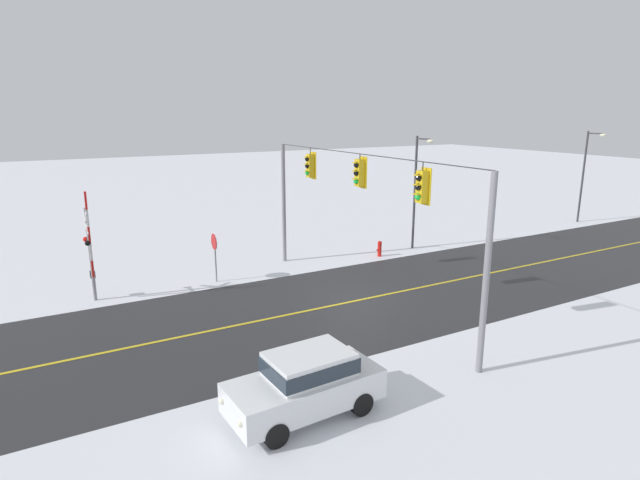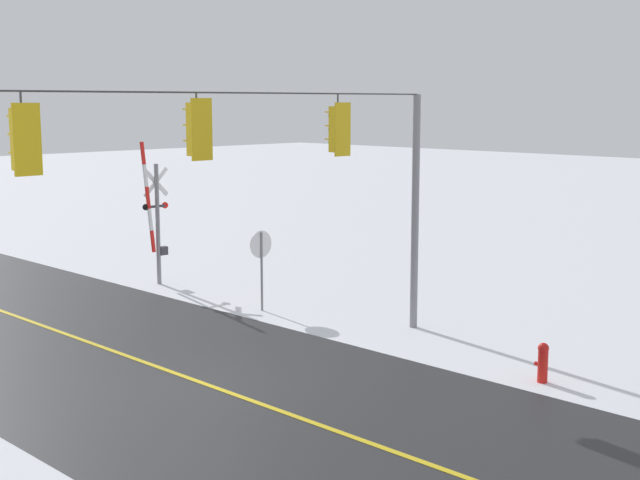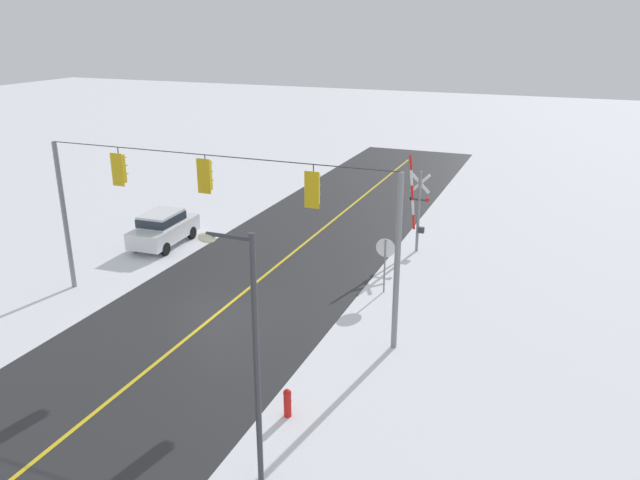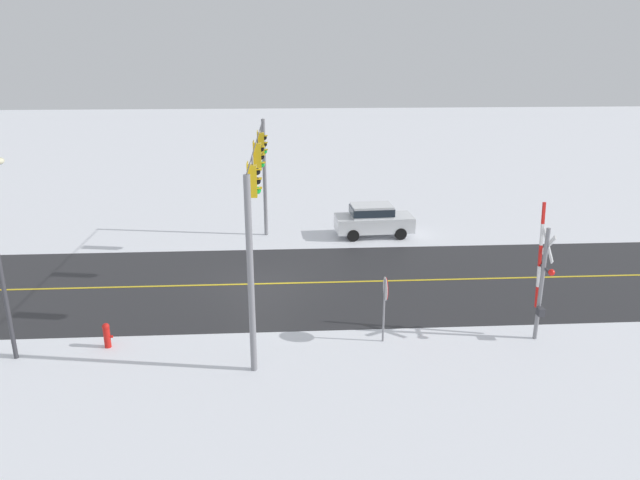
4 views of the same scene
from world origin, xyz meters
name	(u,v)px [view 1 (image 1 of 4)]	position (x,y,z in m)	size (l,w,h in m)	color
ground_plane	(355,301)	(0.00, 0.00, 0.00)	(160.00, 160.00, 0.00)	white
road_asphalt	(461,279)	(0.00, 6.00, 0.00)	(9.00, 80.00, 0.01)	#28282B
lane_centre_line	(461,279)	(0.00, 6.00, 0.01)	(0.14, 72.00, 0.01)	gold
signal_span	(357,201)	(0.01, -0.01, 4.30)	(14.20, 0.47, 6.22)	gray
stop_sign	(214,247)	(-5.39, -4.35, 1.71)	(0.80, 0.09, 2.35)	gray
railroad_crossing	(90,248)	(-5.47, -9.64, 2.29)	(1.07, 0.31, 4.74)	gray
parked_car_white	(306,381)	(6.45, -5.74, 0.95)	(1.99, 4.27, 1.74)	white
streetlamp_near	(418,182)	(-5.59, 7.76, 3.92)	(1.39, 0.28, 6.50)	#38383D
streetlamp_far	(587,168)	(-5.59, 23.07, 3.92)	(1.39, 0.28, 6.50)	#38383D
fire_hydrant	(380,248)	(-5.24, 4.98, 0.47)	(0.24, 0.31, 0.88)	red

